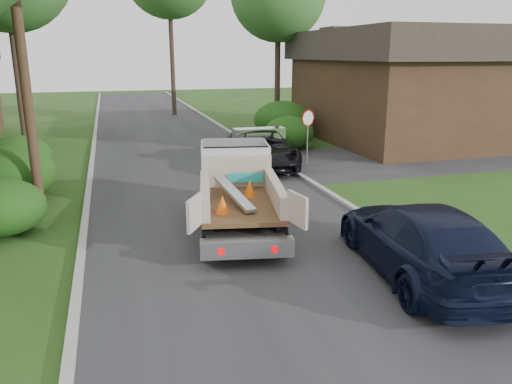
{
  "coord_description": "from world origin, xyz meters",
  "views": [
    {
      "loc": [
        -3.18,
        -11.44,
        4.81
      ],
      "look_at": [
        0.49,
        1.06,
        1.2
      ],
      "focal_mm": 35.0,
      "sensor_mm": 36.0,
      "label": 1
    }
  ],
  "objects_px": {
    "utility_pole": "(21,41)",
    "flatbed_truck": "(237,182)",
    "house_right": "(403,84)",
    "black_pickup": "(262,148)",
    "navy_suv": "(422,240)",
    "stop_sign": "(308,125)"
  },
  "relations": [
    {
      "from": "house_right",
      "to": "black_pickup",
      "type": "xyz_separation_m",
      "value": [
        -9.84,
        -4.72,
        -2.35
      ]
    },
    {
      "from": "flatbed_truck",
      "to": "house_right",
      "type": "bearing_deg",
      "value": 53.0
    },
    {
      "from": "navy_suv",
      "to": "house_right",
      "type": "bearing_deg",
      "value": -112.62
    },
    {
      "from": "house_right",
      "to": "black_pickup",
      "type": "bearing_deg",
      "value": -154.36
    },
    {
      "from": "utility_pole",
      "to": "black_pickup",
      "type": "height_order",
      "value": "utility_pole"
    },
    {
      "from": "stop_sign",
      "to": "utility_pole",
      "type": "height_order",
      "value": "utility_pole"
    },
    {
      "from": "navy_suv",
      "to": "black_pickup",
      "type": "bearing_deg",
      "value": -81.51
    },
    {
      "from": "navy_suv",
      "to": "stop_sign",
      "type": "bearing_deg",
      "value": -91.58
    },
    {
      "from": "house_right",
      "to": "navy_suv",
      "type": "height_order",
      "value": "house_right"
    },
    {
      "from": "utility_pole",
      "to": "black_pickup",
      "type": "relative_size",
      "value": 1.72
    },
    {
      "from": "flatbed_truck",
      "to": "stop_sign",
      "type": "bearing_deg",
      "value": 64.0
    },
    {
      "from": "utility_pole",
      "to": "house_right",
      "type": "bearing_deg",
      "value": 26.01
    },
    {
      "from": "flatbed_truck",
      "to": "navy_suv",
      "type": "bearing_deg",
      "value": -47.88
    },
    {
      "from": "black_pickup",
      "to": "navy_suv",
      "type": "relative_size",
      "value": 1.03
    },
    {
      "from": "utility_pole",
      "to": "flatbed_truck",
      "type": "bearing_deg",
      "value": -24.23
    },
    {
      "from": "stop_sign",
      "to": "house_right",
      "type": "bearing_deg",
      "value": 32.66
    },
    {
      "from": "black_pickup",
      "to": "navy_suv",
      "type": "height_order",
      "value": "navy_suv"
    },
    {
      "from": "stop_sign",
      "to": "flatbed_truck",
      "type": "bearing_deg",
      "value": -126.58
    },
    {
      "from": "utility_pole",
      "to": "flatbed_truck",
      "type": "height_order",
      "value": "utility_pole"
    },
    {
      "from": "utility_pole",
      "to": "black_pickup",
      "type": "bearing_deg",
      "value": 26.43
    },
    {
      "from": "utility_pole",
      "to": "black_pickup",
      "type": "xyz_separation_m",
      "value": [
        8.64,
        4.29,
        -4.37
      ]
    },
    {
      "from": "black_pickup",
      "to": "utility_pole",
      "type": "bearing_deg",
      "value": -145.58
    }
  ]
}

